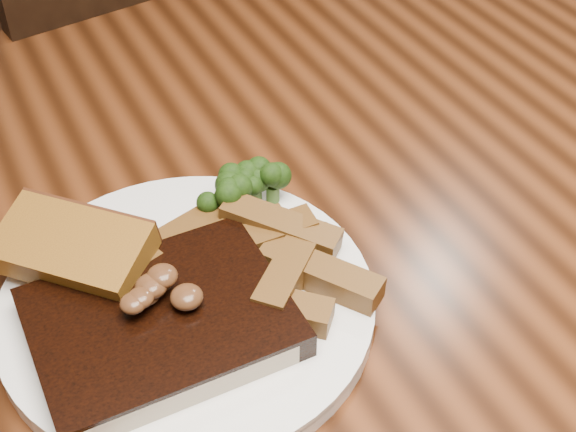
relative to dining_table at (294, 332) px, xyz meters
The scene contains 9 objects.
dining_table is the anchor object (origin of this frame).
chair_far 0.61m from the dining_table, 83.41° to the left, with size 0.48×0.48×0.89m.
plate 0.14m from the dining_table, behind, with size 0.27×0.27×0.01m, color white.
steak 0.17m from the dining_table, 161.99° to the right, with size 0.17×0.13×0.02m, color black.
steak_bone 0.19m from the dining_table, 141.28° to the right, with size 0.14×0.01×0.02m, color #B7A88E.
mushroom_pile 0.19m from the dining_table, 166.14° to the right, with size 0.06×0.06×0.03m, color #512D19, non-canonical shape.
garlic_bread 0.20m from the dining_table, 166.51° to the left, with size 0.11×0.06×0.02m, color brown.
potato_wedges 0.13m from the dining_table, 162.69° to the right, with size 0.12×0.12×0.02m, color brown, non-canonical shape.
broccoli_cluster 0.14m from the dining_table, 112.80° to the left, with size 0.06×0.06×0.04m, color #1E3B0D, non-canonical shape.
Camera 1 is at (-0.20, -0.39, 1.19)m, focal length 50.00 mm.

